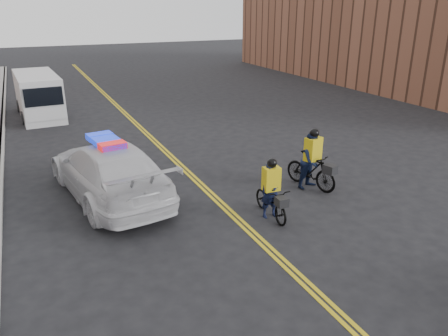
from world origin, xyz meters
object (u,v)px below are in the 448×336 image
police_cruiser (109,170)px  cyclist_near (271,197)px  cyclist_far (312,165)px  cargo_van (39,96)px

police_cruiser → cyclist_near: police_cruiser is taller
cyclist_near → cyclist_far: size_ratio=0.88×
cargo_van → cyclist_far: cargo_van is taller
police_cruiser → cyclist_far: (6.04, -1.98, -0.09)m
police_cruiser → cargo_van: 11.91m
cargo_van → cyclist_near: 15.91m
cargo_van → cyclist_far: size_ratio=2.66×
police_cruiser → cyclist_far: size_ratio=3.08×
cargo_van → cyclist_far: bearing=-65.1°
cargo_van → cyclist_far: 15.64m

